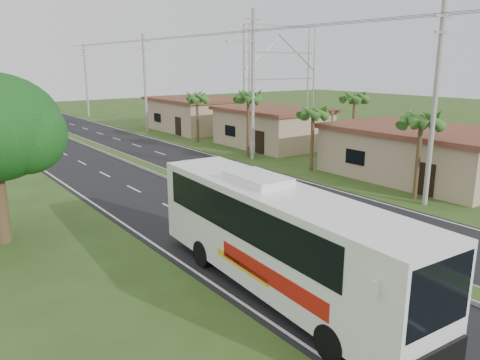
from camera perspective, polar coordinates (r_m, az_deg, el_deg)
ground at (r=21.06m, az=13.66°, el=-8.22°), size 180.00×180.00×0.00m
road_asphalt at (r=36.53m, az=-11.02°, el=1.43°), size 14.00×160.00×0.02m
median_strip at (r=36.51m, az=-11.03°, el=1.57°), size 1.20×160.00×0.18m
lane_edge_left at (r=34.28m, az=-21.14°, el=-0.12°), size 0.12×160.00×0.01m
lane_edge_right at (r=39.79m, az=-2.30°, el=2.70°), size 0.12×160.00×0.01m
shop_near at (r=34.99m, az=21.15°, el=3.14°), size 8.60×12.60×3.52m
shop_mid at (r=45.43m, az=3.91°, el=6.48°), size 7.60×10.60×3.67m
shop_far at (r=56.73m, az=-5.37°, el=8.04°), size 8.60×11.60×3.82m
palm_verge_a at (r=28.79m, az=21.27°, el=6.94°), size 2.40×2.40×5.45m
palm_verge_b at (r=34.74m, az=8.92°, el=8.15°), size 2.40×2.40×5.05m
palm_verge_c at (r=39.52m, az=1.01°, el=10.13°), size 2.40×2.40×5.85m
palm_verge_d at (r=47.26m, az=-5.26°, el=10.03°), size 2.40×2.40×5.25m
palm_behind_shop at (r=42.69m, az=13.83°, el=9.77°), size 2.40×2.40×5.65m
utility_pole_a at (r=27.76m, az=22.63°, el=8.52°), size 1.60×0.28×11.00m
utility_pole_b at (r=38.47m, az=1.55°, el=11.71°), size 3.20×0.28×12.00m
utility_pole_c at (r=55.62m, az=-11.50°, el=11.58°), size 1.60×0.28×11.00m
utility_pole_d at (r=74.20m, az=-18.25°, el=11.53°), size 1.60×0.28×10.50m
billboard_lattice at (r=56.32m, az=4.96°, el=13.00°), size 10.18×1.18×12.07m
coach_bus_main at (r=16.19m, az=4.54°, el=-6.40°), size 3.35×12.52×4.00m
coach_bus_far at (r=69.78m, az=-25.68°, el=8.03°), size 3.91×13.18×3.78m
motorcyclist at (r=25.48m, az=3.73°, el=-2.01°), size 1.63×0.75×2.19m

